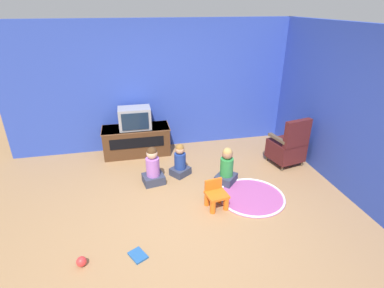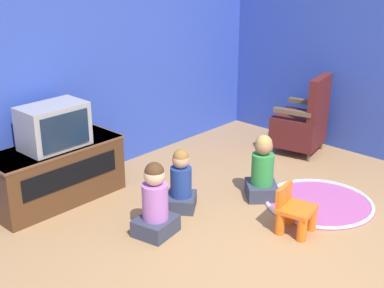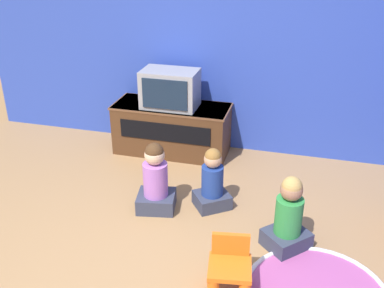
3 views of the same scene
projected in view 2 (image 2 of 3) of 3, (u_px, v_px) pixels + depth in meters
name	position (u px, v px, depth m)	size (l,w,h in m)	color
ground_plane	(287.00, 262.00, 4.21)	(30.00, 30.00, 0.00)	#9E754C
wall_back	(65.00, 61.00, 5.28)	(5.65, 0.12, 2.52)	#2D47B2
tv_cabinet	(56.00, 172.00, 5.11)	(1.30, 0.53, 0.57)	#4C2D19
television	(54.00, 126.00, 4.92)	(0.60, 0.38, 0.41)	#939399
black_armchair	(302.00, 123.00, 6.27)	(0.64, 0.63, 0.94)	brown
yellow_kid_chair	(294.00, 213.00, 4.60)	(0.34, 0.33, 0.41)	orange
play_mat	(319.00, 203.00, 5.14)	(1.04, 1.04, 0.04)	#A54C8C
child_watching_left	(155.00, 204.00, 4.52)	(0.39, 0.35, 0.66)	#33384C
child_watching_center	(262.00, 171.00, 5.18)	(0.44, 0.44, 0.65)	#33384C
child_watching_right	(181.00, 183.00, 4.97)	(0.40, 0.39, 0.60)	#33384C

